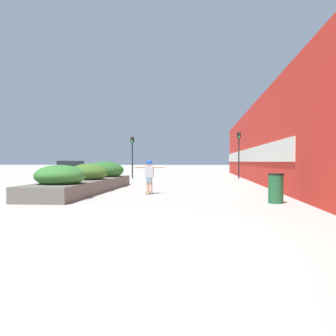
# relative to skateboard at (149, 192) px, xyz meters

# --- Properties ---
(ground_plane) EXTENTS (300.00, 300.00, 0.00)m
(ground_plane) POSITION_rel_skateboard_xyz_m (0.73, -9.04, -0.07)
(ground_plane) COLOR #ADA89E
(building_wall_right) EXTENTS (0.67, 46.99, 5.30)m
(building_wall_right) POSITION_rel_skateboard_xyz_m (6.03, 8.43, 2.57)
(building_wall_right) COLOR red
(building_wall_right) RESTS_ON ground_plane
(planter_box) EXTENTS (2.13, 10.83, 1.41)m
(planter_box) POSITION_rel_skateboard_xyz_m (-3.10, 1.19, 0.49)
(planter_box) COLOR #605B54
(planter_box) RESTS_ON ground_plane
(skateboard) EXTENTS (0.25, 0.76, 0.09)m
(skateboard) POSITION_rel_skateboard_xyz_m (0.00, 0.00, 0.00)
(skateboard) COLOR olive
(skateboard) RESTS_ON ground_plane
(skateboarder) EXTENTS (1.30, 0.24, 1.39)m
(skateboarder) POSITION_rel_skateboard_xyz_m (0.00, -0.00, 0.86)
(skateboarder) COLOR tan
(skateboarder) RESTS_ON skateboard
(trash_bin) EXTENTS (0.52, 0.52, 1.01)m
(trash_bin) POSITION_rel_skateboard_xyz_m (4.74, -3.20, 0.44)
(trash_bin) COLOR #1E5B33
(trash_bin) RESTS_ON ground_plane
(car_leftmost) EXTENTS (3.92, 1.93, 1.48)m
(car_leftmost) POSITION_rel_skateboard_xyz_m (-10.20, 18.90, 0.70)
(car_leftmost) COLOR navy
(car_leftmost) RESTS_ON ground_plane
(car_center_left) EXTENTS (4.04, 1.94, 1.55)m
(car_center_left) POSITION_rel_skateboard_xyz_m (12.82, 17.56, 0.76)
(car_center_left) COLOR maroon
(car_center_left) RESTS_ON ground_plane
(traffic_light_left) EXTENTS (0.28, 0.30, 3.46)m
(traffic_light_left) POSITION_rel_skateboard_xyz_m (-3.54, 14.84, 2.29)
(traffic_light_left) COLOR black
(traffic_light_left) RESTS_ON ground_plane
(traffic_light_right) EXTENTS (0.28, 0.30, 3.80)m
(traffic_light_right) POSITION_rel_skateboard_xyz_m (5.27, 14.99, 2.50)
(traffic_light_right) COLOR black
(traffic_light_right) RESTS_ON ground_plane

